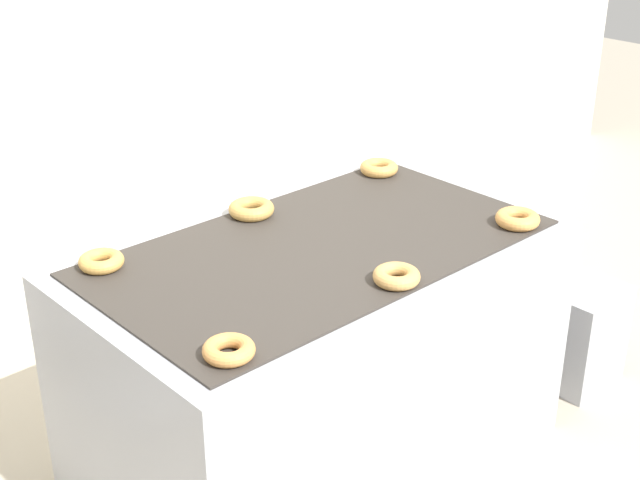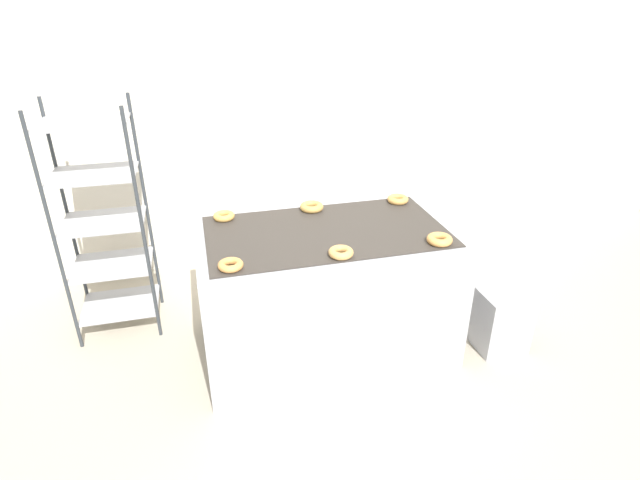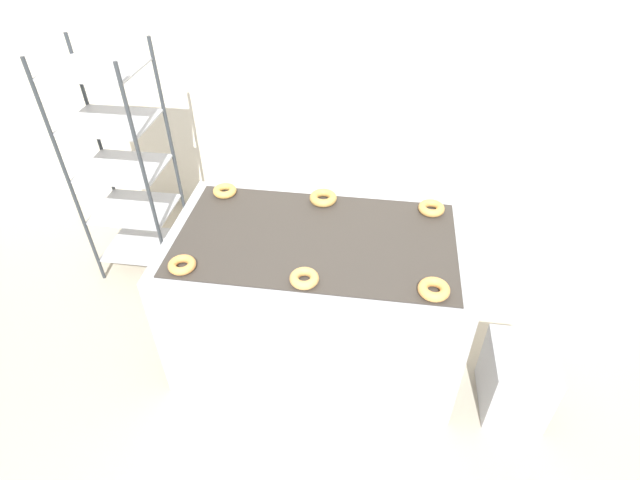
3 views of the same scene
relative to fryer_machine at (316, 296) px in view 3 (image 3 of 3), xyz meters
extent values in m
plane|color=#B2A893|center=(0.00, -0.71, -0.43)|extent=(14.00, 14.00, 0.00)
cube|color=silver|center=(0.00, 1.41, 0.97)|extent=(8.00, 0.05, 2.80)
cube|color=#A8AAB2|center=(0.00, 0.00, 0.00)|extent=(1.59, 0.92, 0.86)
cube|color=#38332D|center=(0.00, 0.00, 0.43)|extent=(1.46, 0.81, 0.01)
cube|color=#262628|center=(0.44, -0.42, 0.17)|extent=(0.12, 0.07, 0.10)
cylinder|color=#33383D|center=(-1.63, 0.39, 0.37)|extent=(0.02, 0.02, 1.61)
cylinder|color=#33383D|center=(-1.11, 0.39, 0.37)|extent=(0.02, 0.02, 1.61)
cylinder|color=#33383D|center=(-1.63, 0.82, 0.37)|extent=(0.02, 0.02, 1.61)
cylinder|color=#33383D|center=(-1.11, 0.82, 0.37)|extent=(0.02, 0.02, 1.61)
cube|color=#A8AAB2|center=(-1.37, 0.60, -0.27)|extent=(0.52, 0.43, 0.01)
cube|color=#A8AAB2|center=(-1.37, 0.60, 0.06)|extent=(0.52, 0.43, 0.01)
cube|color=#A8AAB2|center=(-1.37, 0.60, 0.39)|extent=(0.52, 0.43, 0.01)
cube|color=#A8AAB2|center=(-1.37, 0.60, 0.72)|extent=(0.52, 0.43, 0.01)
cube|color=#A8AAB2|center=(-1.37, 0.60, 1.05)|extent=(0.52, 0.43, 0.01)
cube|color=#A8AAB2|center=(1.14, -0.27, -0.22)|extent=(0.32, 0.38, 0.42)
torus|color=#DB954C|center=(-0.61, -0.33, 0.45)|extent=(0.14, 0.14, 0.04)
torus|color=tan|center=(-0.01, -0.34, 0.45)|extent=(0.14, 0.14, 0.04)
torus|color=#DD9A4E|center=(0.60, -0.33, 0.46)|extent=(0.15, 0.15, 0.05)
torus|color=gold|center=(-0.60, 0.34, 0.45)|extent=(0.14, 0.14, 0.04)
torus|color=tan|center=(-0.01, 0.34, 0.46)|extent=(0.16, 0.16, 0.05)
torus|color=tan|center=(0.61, 0.33, 0.46)|extent=(0.15, 0.15, 0.04)
camera|label=1|loc=(-1.74, -1.90, 1.66)|focal=50.00mm
camera|label=2|loc=(-0.73, -2.68, 1.75)|focal=28.00mm
camera|label=3|loc=(0.31, -2.03, 2.08)|focal=28.00mm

